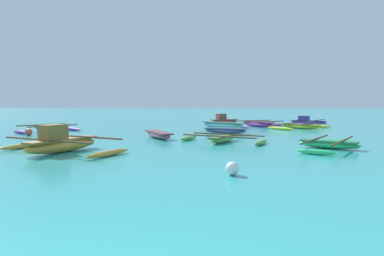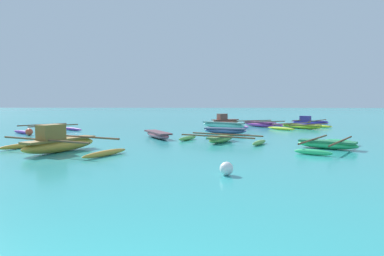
{
  "view_description": "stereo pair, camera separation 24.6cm",
  "coord_description": "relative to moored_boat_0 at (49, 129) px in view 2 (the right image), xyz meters",
  "views": [
    {
      "loc": [
        1.19,
        -1.74,
        1.8
      ],
      "look_at": [
        0.36,
        19.28,
        0.25
      ],
      "focal_mm": 32.0,
      "sensor_mm": 36.0,
      "label": 1
    },
    {
      "loc": [
        1.44,
        -1.73,
        1.8
      ],
      "look_at": [
        0.36,
        19.28,
        0.25
      ],
      "focal_mm": 32.0,
      "sensor_mm": 36.0,
      "label": 2
    }
  ],
  "objects": [
    {
      "name": "moored_boat_0",
      "position": [
        0.0,
        0.0,
        0.0
      ],
      "size": [
        3.84,
        4.04,
        0.47
      ],
      "rotation": [
        0.0,
        0.0,
        -0.65
      ],
      "color": "purple",
      "rests_on": "ground_plane"
    },
    {
      "name": "moored_boat_1",
      "position": [
        7.26,
        -3.22,
        -0.02
      ],
      "size": [
        1.92,
        2.93,
        0.34
      ],
      "rotation": [
        0.0,
        0.0,
        -1.1
      ],
      "color": "#9E5765",
      "rests_on": "ground_plane"
    },
    {
      "name": "moored_boat_2",
      "position": [
        10.87,
        3.68,
        0.03
      ],
      "size": [
        3.15,
        2.79,
        0.43
      ],
      "rotation": [
        0.0,
        0.0,
        -0.7
      ],
      "color": "#79D1C1",
      "rests_on": "ground_plane"
    },
    {
      "name": "moored_boat_3",
      "position": [
        4.41,
        -8.35,
        0.13
      ],
      "size": [
        4.99,
        3.85,
        1.03
      ],
      "rotation": [
        0.0,
        0.0,
        1.13
      ],
      "color": "gold",
      "rests_on": "ground_plane"
    },
    {
      "name": "moored_boat_4",
      "position": [
        13.63,
        5.48,
        -0.0
      ],
      "size": [
        4.59,
        4.11,
        0.45
      ],
      "rotation": [
        0.0,
        0.0,
        -1.08
      ],
      "color": "#A63799",
      "rests_on": "ground_plane"
    },
    {
      "name": "moored_boat_5",
      "position": [
        14.55,
        -6.94,
        -0.03
      ],
      "size": [
        3.31,
        4.23,
        0.38
      ],
      "rotation": [
        0.0,
        0.0,
        -0.56
      ],
      "color": "#34CC74",
      "rests_on": "ground_plane"
    },
    {
      "name": "moored_boat_6",
      "position": [
        16.3,
        3.69,
        -0.05
      ],
      "size": [
        4.8,
        4.44,
        0.36
      ],
      "rotation": [
        0.0,
        0.0,
        -0.91
      ],
      "color": "#BED129",
      "rests_on": "ground_plane"
    },
    {
      "name": "moored_boat_7",
      "position": [
        11.19,
        7.98,
        0.11
      ],
      "size": [
        2.53,
        1.88,
        0.9
      ],
      "rotation": [
        0.0,
        0.0,
        0.54
      ],
      "color": "#BE5D47",
      "rests_on": "ground_plane"
    },
    {
      "name": "moored_boat_8",
      "position": [
        18.17,
        8.21,
        0.03
      ],
      "size": [
        4.11,
        4.78,
        0.72
      ],
      "rotation": [
        0.0,
        0.0,
        -0.61
      ],
      "color": "#6145D9",
      "rests_on": "ground_plane"
    },
    {
      "name": "moored_boat_9",
      "position": [
        10.84,
        -0.43,
        -0.03
      ],
      "size": [
        2.68,
        1.58,
        0.33
      ],
      "rotation": [
        0.0,
        0.0,
        -0.32
      ],
      "color": "#6072AB",
      "rests_on": "ground_plane"
    },
    {
      "name": "moored_boat_10",
      "position": [
        10.46,
        -4.98,
        -0.05
      ],
      "size": [
        4.1,
        3.16,
        0.36
      ],
      "rotation": [
        0.0,
        0.0,
        1.09
      ],
      "color": "#7CBF5A",
      "rests_on": "ground_plane"
    },
    {
      "name": "mooring_buoy_0",
      "position": [
        -0.06,
        -2.17,
        -0.02
      ],
      "size": [
        0.39,
        0.39,
        0.39
      ],
      "color": "#E54C2D",
      "rests_on": "ground_plane"
    },
    {
      "name": "mooring_buoy_1",
      "position": [
        10.34,
        -12.1,
        -0.04
      ],
      "size": [
        0.34,
        0.34,
        0.34
      ],
      "color": "white",
      "rests_on": "ground_plane"
    }
  ]
}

